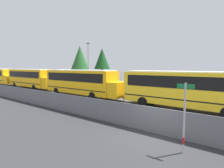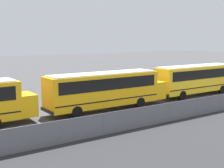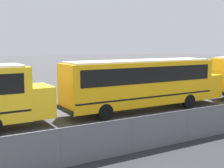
% 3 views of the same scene
% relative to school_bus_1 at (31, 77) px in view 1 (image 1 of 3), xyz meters
% --- Properties ---
extents(ground_plane, '(200.00, 200.00, 0.00)m').
position_rel_school_bus_1_xyz_m(ground_plane, '(25.54, -6.46, -2.00)').
color(ground_plane, '#424244').
extents(fence, '(101.03, 0.07, 1.50)m').
position_rel_school_bus_1_xyz_m(fence, '(25.54, -6.46, -1.23)').
color(fence, '#9EA0A5').
rests_on(fence, ground_plane).
extents(school_bus_1, '(12.06, 2.45, 3.39)m').
position_rel_school_bus_1_xyz_m(school_bus_1, '(0.00, 0.00, 0.00)').
color(school_bus_1, '#EDA80F').
rests_on(school_bus_1, ground_plane).
extents(school_bus_2, '(12.06, 2.45, 3.39)m').
position_rel_school_bus_1_xyz_m(school_bus_2, '(12.98, -0.36, 0.00)').
color(school_bus_2, '#EDA80F').
rests_on(school_bus_2, ground_plane).
extents(school_bus_3, '(12.06, 2.45, 3.39)m').
position_rel_school_bus_1_xyz_m(school_bus_3, '(25.62, 0.02, 0.00)').
color(school_bus_3, yellow).
rests_on(school_bus_3, ground_plane).
extents(street_sign, '(0.70, 0.09, 3.07)m').
position_rel_school_bus_1_xyz_m(street_sign, '(27.46, -7.84, -0.38)').
color(street_sign, '#B7B7BC').
rests_on(street_sign, ground_plane).
extents(light_pole, '(0.60, 0.24, 8.42)m').
position_rel_school_bus_1_xyz_m(light_pole, '(5.06, 8.95, 2.60)').
color(light_pole, gray).
rests_on(light_pole, ground_plane).
extents(tree_0, '(5.34, 5.34, 9.03)m').
position_rel_school_bus_1_xyz_m(tree_0, '(-3.49, 14.67, 3.55)').
color(tree_0, '#51381E').
rests_on(tree_0, ground_plane).
extents(tree_1, '(3.60, 3.60, 7.97)m').
position_rel_school_bus_1_xyz_m(tree_1, '(3.61, 14.83, 3.59)').
color(tree_1, '#51381E').
rests_on(tree_1, ground_plane).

